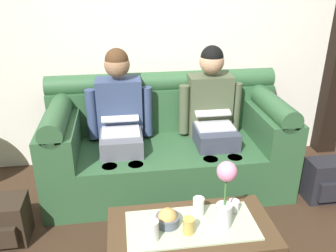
% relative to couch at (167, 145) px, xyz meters
% --- Properties ---
extents(back_wall_patterned, '(6.00, 0.12, 2.90)m').
position_rel_couch_xyz_m(back_wall_patterned, '(0.00, 0.53, 1.08)').
color(back_wall_patterned, silver).
rests_on(back_wall_patterned, ground_plane).
extents(couch, '(2.04, 0.88, 0.96)m').
position_rel_couch_xyz_m(couch, '(0.00, 0.00, 0.00)').
color(couch, '#2D5633').
rests_on(couch, ground_plane).
extents(person_left, '(0.56, 0.67, 1.22)m').
position_rel_couch_xyz_m(person_left, '(-0.40, -0.00, 0.28)').
color(person_left, '#595B66').
rests_on(person_left, ground_plane).
extents(person_right, '(0.56, 0.67, 1.22)m').
position_rel_couch_xyz_m(person_right, '(0.40, -0.00, 0.28)').
color(person_right, '#383D4C').
rests_on(person_right, ground_plane).
extents(coffee_table, '(1.01, 0.52, 0.37)m').
position_rel_couch_xyz_m(coffee_table, '(0.00, -1.09, -0.05)').
color(coffee_table, '#47331E').
rests_on(coffee_table, ground_plane).
extents(flower_vase, '(0.12, 0.12, 0.44)m').
position_rel_couch_xyz_m(flower_vase, '(0.19, -1.12, 0.24)').
color(flower_vase, silver).
rests_on(flower_vase, coffee_table).
extents(snack_bowl, '(0.15, 0.15, 0.12)m').
position_rel_couch_xyz_m(snack_bowl, '(-0.14, -1.06, 0.04)').
color(snack_bowl, '#4C5666').
rests_on(snack_bowl, coffee_table).
extents(cup_near_left, '(0.07, 0.07, 0.12)m').
position_rel_couch_xyz_m(cup_near_left, '(0.06, -1.00, 0.06)').
color(cup_near_left, white).
rests_on(cup_near_left, coffee_table).
extents(cup_near_right, '(0.07, 0.07, 0.08)m').
position_rel_couch_xyz_m(cup_near_right, '(0.29, -0.99, 0.04)').
color(cup_near_right, silver).
rests_on(cup_near_right, coffee_table).
extents(cup_far_center, '(0.08, 0.08, 0.13)m').
position_rel_couch_xyz_m(cup_far_center, '(-0.25, -1.18, 0.06)').
color(cup_far_center, white).
rests_on(cup_far_center, coffee_table).
extents(cup_far_left, '(0.07, 0.07, 0.10)m').
position_rel_couch_xyz_m(cup_far_left, '(-0.03, -1.15, 0.05)').
color(cup_far_left, gold).
rests_on(cup_far_left, coffee_table).
extents(backpack_right, '(0.31, 0.25, 0.36)m').
position_rel_couch_xyz_m(backpack_right, '(1.27, -0.47, -0.20)').
color(backpack_right, black).
rests_on(backpack_right, ground_plane).
extents(backpack_left, '(0.31, 0.30, 0.33)m').
position_rel_couch_xyz_m(backpack_left, '(-1.24, -0.61, -0.21)').
color(backpack_left, '#2D2319').
rests_on(backpack_left, ground_plane).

